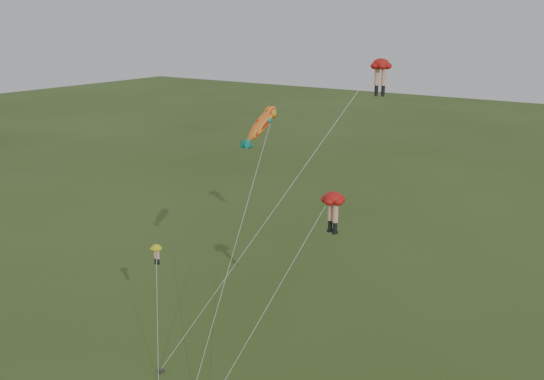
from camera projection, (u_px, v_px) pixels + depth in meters
The scene contains 5 objects.
ground at pixel (196, 377), 38.90m from camera, with size 300.00×300.00×0.00m, color #2E4117.
legs_kite_red_high at pixel (377, 72), 40.57m from camera, with size 9.33×14.78×19.66m.
legs_kite_red_mid at pixel (332, 203), 37.36m from camera, with size 4.50×9.45×11.96m.
legs_kite_yellow at pixel (156, 258), 39.64m from camera, with size 3.17×3.60×7.94m.
fish_kite at pixel (261, 125), 38.60m from camera, with size 1.51×8.92×17.09m.
Camera 1 is at (23.28, -25.39, 22.27)m, focal length 40.00 mm.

